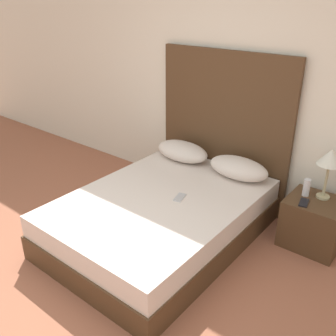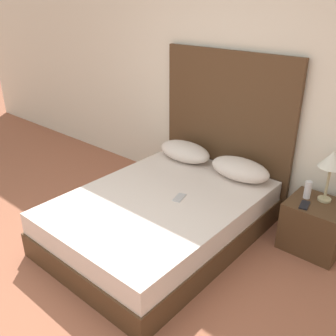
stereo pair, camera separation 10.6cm
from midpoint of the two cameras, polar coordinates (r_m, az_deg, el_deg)
ground_plane at (r=2.99m, az=-16.67°, el=-20.56°), size 16.00×16.00×0.00m
wall_back at (r=3.86m, az=9.38°, el=13.82°), size 10.00×0.06×2.70m
bed at (r=3.48m, az=-1.91°, el=-7.52°), size 1.43×1.99×0.43m
headboard at (r=3.97m, az=7.60°, el=5.96°), size 1.50×0.05×1.60m
pillow_left at (r=4.06m, az=1.46°, el=2.57°), size 0.61×0.33×0.20m
pillow_right at (r=3.72m, az=9.87°, el=-0.01°), size 0.61×0.33×0.20m
phone_on_bed at (r=3.35m, az=0.89°, el=-4.50°), size 0.11×0.16×0.01m
nightstand at (r=3.60m, az=20.51°, el=-7.84°), size 0.49×0.44×0.45m
table_lamp at (r=3.41m, az=22.69°, el=1.24°), size 0.21×0.21×0.46m
phone_on_nightstand at (r=3.41m, az=19.17°, el=-5.00°), size 0.10×0.16×0.01m
toiletry_bottle at (r=3.51m, az=19.55°, el=-2.82°), size 0.06×0.06×0.16m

